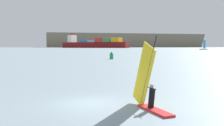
{
  "coord_description": "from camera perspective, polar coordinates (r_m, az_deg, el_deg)",
  "views": [
    {
      "loc": [
        0.89,
        -15.46,
        3.4
      ],
      "look_at": [
        1.62,
        12.28,
        1.63
      ],
      "focal_mm": 41.93,
      "sensor_mm": 36.0,
      "label": 1
    }
  ],
  "objects": [
    {
      "name": "ground_plane",
      "position": [
        15.85,
        -4.76,
        -8.75
      ],
      "size": [
        4000.0,
        4000.0,
        0.0
      ],
      "primitive_type": "plane",
      "color": "gray"
    },
    {
      "name": "windsurfer",
      "position": [
        14.36,
        8.13,
        -6.25
      ],
      "size": [
        1.69,
        3.79,
        4.12
      ],
      "rotation": [
        0.0,
        0.0,
        5.07
      ],
      "color": "red",
      "rests_on": "ground_plane"
    },
    {
      "name": "cargo_ship",
      "position": [
        622.5,
        -3.68,
        4.23
      ],
      "size": [
        161.03,
        95.56,
        36.92
      ],
      "rotation": [
        0.0,
        0.0,
        5.84
      ],
      "color": "maroon",
      "rests_on": "ground_plane"
    },
    {
      "name": "distant_headland",
      "position": [
        1206.04,
        12.17,
        4.59
      ],
      "size": [
        1115.43,
        592.5,
        50.38
      ],
      "primitive_type": "cube",
      "rotation": [
        0.0,
        0.0,
        0.2
      ],
      "color": "#756B56",
      "rests_on": "ground_plane"
    },
    {
      "name": "small_sailboat",
      "position": [
        272.29,
        19.33,
        2.92
      ],
      "size": [
        7.73,
        3.59,
        10.89
      ],
      "rotation": [
        0.0,
        0.0,
        3.28
      ],
      "color": "white",
      "rests_on": "ground_plane"
    },
    {
      "name": "channel_buoy",
      "position": [
        69.51,
        -0.11,
        1.56
      ],
      "size": [
        0.98,
        0.98,
        1.98
      ],
      "color": "#19994C",
      "rests_on": "ground_plane"
    }
  ]
}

